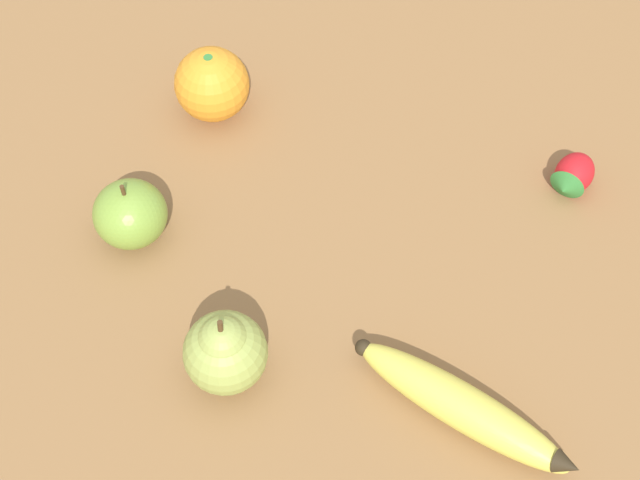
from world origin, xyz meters
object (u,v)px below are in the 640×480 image
(orange, at_px, (212,84))
(pear, at_px, (225,351))
(apple, at_px, (130,214))
(banana, at_px, (463,407))
(strawberry, at_px, (573,176))

(orange, height_order, pear, pear)
(orange, xyz_separation_m, apple, (0.01, 0.19, -0.01))
(pear, bearing_deg, banana, -172.53)
(apple, bearing_deg, orange, -93.70)
(banana, height_order, orange, orange)
(orange, height_order, apple, orange)
(orange, distance_m, pear, 0.34)
(apple, bearing_deg, pear, 143.15)
(orange, xyz_separation_m, pear, (-0.14, 0.31, 0.00))
(orange, distance_m, apple, 0.19)
(banana, distance_m, strawberry, 0.30)
(pear, height_order, strawberry, pear)
(orange, bearing_deg, pear, 115.15)
(orange, relative_size, pear, 0.87)
(pear, bearing_deg, apple, -36.85)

